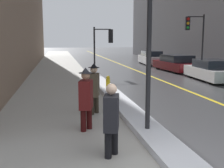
% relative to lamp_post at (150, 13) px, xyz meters
% --- Properties ---
extents(sidewalk_slab, '(4.00, 80.00, 0.01)m').
position_rel_lamp_post_xyz_m(sidewalk_slab, '(-2.17, 12.84, -3.04)').
color(sidewalk_slab, '#9E9B93').
rests_on(sidewalk_slab, ground).
extents(road_centre_stripe, '(0.16, 80.00, 0.00)m').
position_rel_lamp_post_xyz_m(road_centre_stripe, '(3.83, 12.84, -3.04)').
color(road_centre_stripe, gold).
rests_on(road_centre_stripe, ground).
extents(snow_bank_curb, '(0.78, 15.40, 0.17)m').
position_rel_lamp_post_xyz_m(snow_bank_curb, '(0.07, 4.23, -2.96)').
color(snow_bank_curb, silver).
rests_on(snow_bank_curb, ground).
extents(lamp_post, '(0.28, 0.28, 5.11)m').
position_rel_lamp_post_xyz_m(lamp_post, '(0.00, 0.00, 0.00)').
color(lamp_post, black).
rests_on(lamp_post, ground).
extents(traffic_light_near, '(1.31, 0.33, 3.24)m').
position_rel_lamp_post_xyz_m(traffic_light_near, '(0.94, 12.18, -0.72)').
color(traffic_light_near, black).
rests_on(traffic_light_near, ground).
extents(traffic_light_far, '(1.31, 0.35, 4.09)m').
position_rel_lamp_post_xyz_m(traffic_light_far, '(6.92, 11.35, -0.09)').
color(traffic_light_far, black).
rests_on(traffic_light_far, ground).
extents(pedestrian_trailing, '(0.41, 0.74, 1.55)m').
position_rel_lamp_post_xyz_m(pedestrian_trailing, '(-1.15, -1.14, -2.19)').
color(pedestrian_trailing, black).
rests_on(pedestrian_trailing, ground).
extents(pedestrian_in_fedora, '(0.43, 0.58, 1.70)m').
position_rel_lamp_post_xyz_m(pedestrian_in_fedora, '(-1.50, 0.65, -2.12)').
color(pedestrian_in_fedora, '#340C0C').
rests_on(pedestrian_in_fedora, ground).
extents(pedestrian_nearside, '(0.42, 0.57, 1.67)m').
position_rel_lamp_post_xyz_m(pedestrian_nearside, '(-1.07, 2.28, -2.13)').
color(pedestrian_nearside, '#2A241B').
rests_on(pedestrian_nearside, ground).
extents(parked_car_white, '(2.09, 4.32, 1.24)m').
position_rel_lamp_post_xyz_m(parked_car_white, '(6.80, 8.55, -2.46)').
color(parked_car_white, silver).
rests_on(parked_car_white, ground).
extents(parked_car_maroon, '(2.18, 4.81, 1.26)m').
position_rel_lamp_post_xyz_m(parked_car_maroon, '(6.71, 13.58, -2.45)').
color(parked_car_maroon, '#600F14').
rests_on(parked_car_maroon, ground).
extents(parked_car_silver, '(2.12, 4.63, 1.32)m').
position_rel_lamp_post_xyz_m(parked_car_silver, '(6.72, 19.53, -2.43)').
color(parked_car_silver, '#B2B2B7').
rests_on(parked_car_silver, ground).
extents(fire_hydrant, '(0.20, 0.20, 0.70)m').
position_rel_lamp_post_xyz_m(fire_hydrant, '(0.13, 6.51, -2.70)').
color(fire_hydrant, gold).
rests_on(fire_hydrant, ground).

